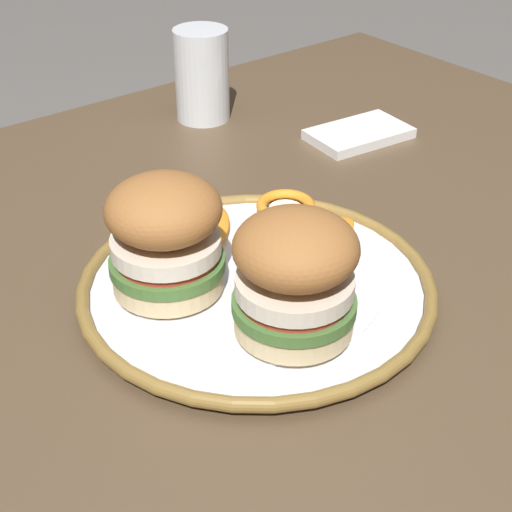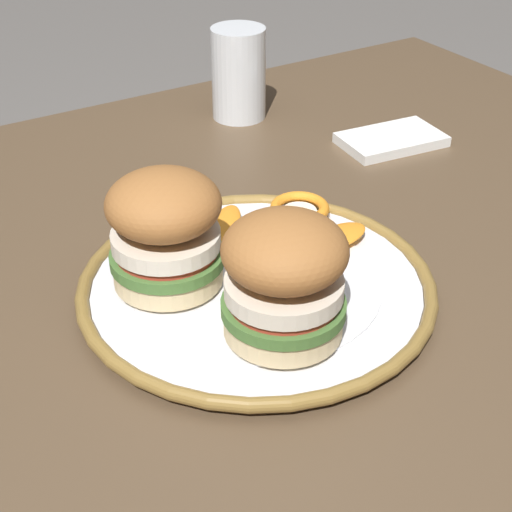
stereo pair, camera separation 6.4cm
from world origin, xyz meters
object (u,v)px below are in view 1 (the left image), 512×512
(dining_table, at_px, (266,380))
(drinking_glass, at_px, (202,81))
(sandwich_half_right, at_px, (165,234))
(dinner_plate, at_px, (256,286))
(sandwich_half_left, at_px, (295,274))

(dining_table, bearing_deg, drinking_glass, 63.06)
(sandwich_half_right, height_order, drinking_glass, sandwich_half_right)
(dinner_plate, height_order, sandwich_half_right, sandwich_half_right)
(dining_table, xyz_separation_m, sandwich_half_right, (-0.08, 0.04, 0.17))
(drinking_glass, bearing_deg, dining_table, -116.94)
(dinner_plate, relative_size, sandwich_half_right, 2.95)
(dinner_plate, relative_size, drinking_glass, 2.71)
(dining_table, bearing_deg, dinner_plate, 174.46)
(dining_table, bearing_deg, sandwich_half_left, -113.48)
(sandwich_half_left, bearing_deg, dining_table, 66.52)
(drinking_glass, bearing_deg, sandwich_half_right, -129.27)
(sandwich_half_right, relative_size, drinking_glass, 0.92)
(sandwich_half_left, bearing_deg, drinking_glass, 63.63)
(dining_table, distance_m, sandwich_half_right, 0.19)
(dinner_plate, distance_m, sandwich_half_right, 0.10)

